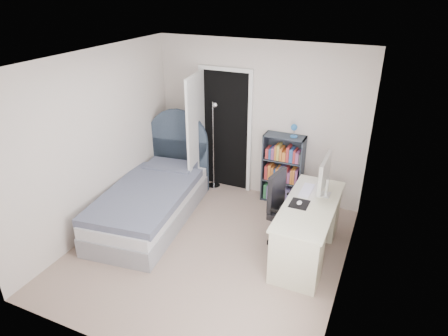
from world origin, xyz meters
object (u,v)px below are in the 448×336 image
at_px(nightstand, 187,167).
at_px(bookcase, 283,171).
at_px(office_chair, 284,206).
at_px(bed, 153,198).
at_px(floor_lamp, 214,154).
at_px(desk, 308,227).

xyz_separation_m(nightstand, bookcase, (1.65, 0.15, 0.18)).
bearing_deg(office_chair, nightstand, 154.39).
bearing_deg(bed, office_chair, 4.80).
bearing_deg(bookcase, office_chair, -72.71).
height_order(nightstand, bookcase, bookcase).
bearing_deg(floor_lamp, office_chair, -35.11).
bearing_deg(bookcase, floor_lamp, -178.86).
height_order(bed, nightstand, bed).
relative_size(desk, office_chair, 1.50).
distance_m(bookcase, office_chair, 1.16).
relative_size(nightstand, office_chair, 0.52).
xyz_separation_m(nightstand, desk, (2.35, -1.07, 0.07)).
xyz_separation_m(floor_lamp, bookcase, (1.19, 0.02, -0.10)).
relative_size(bed, floor_lamp, 1.56).
relative_size(bed, nightstand, 4.45).
relative_size(bed, office_chair, 2.31).
relative_size(nightstand, desk, 0.35).
xyz_separation_m(bed, bookcase, (1.62, 1.27, 0.21)).
bearing_deg(desk, nightstand, 155.55).
bearing_deg(bed, floor_lamp, 71.01).
relative_size(bookcase, desk, 0.86).
bearing_deg(floor_lamp, bed, -108.99).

